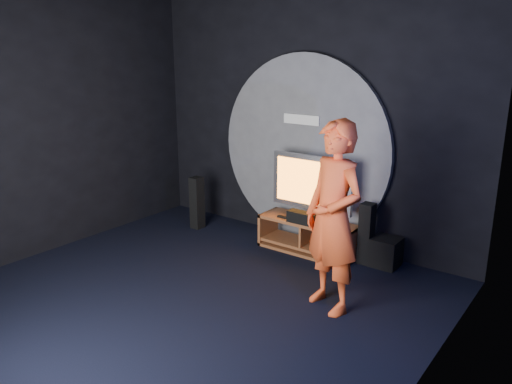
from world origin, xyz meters
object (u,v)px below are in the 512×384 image
Objects in this scene: media_console at (308,238)px; tv at (312,185)px; tower_speaker_left at (197,203)px; tower_speaker_right at (366,234)px; subwoofer at (386,252)px; player at (333,218)px.

tv reaches higher than media_console.
tv is 1.92m from tower_speaker_left.
tv is at bearing 7.92° from tower_speaker_left.
media_console is at bearing 5.83° from tower_speaker_left.
tower_speaker_left and tower_speaker_right have the same top height.
tv is 3.17× the size of subwoofer.
subwoofer is (1.02, 0.13, -0.74)m from tv.
tower_speaker_left is 3.02m from player.
tv is 1.55m from player.
player is at bearing -50.07° from media_console.
subwoofer is (0.24, 0.07, -0.21)m from tower_speaker_right.
tower_speaker_left reaches higher than media_console.
media_console is at bearing -170.50° from tower_speaker_right.
media_console is 0.73m from tv.
player is at bearing -81.69° from tower_speaker_right.
tv is 0.94m from tower_speaker_right.
subwoofer is 1.57m from player.
player is (0.97, -1.21, 0.08)m from tv.
tower_speaker_left is at bearing -172.27° from subwoofer.
media_console reaches higher than subwoofer.
tower_speaker_left is 2.63m from tower_speaker_right.
tower_speaker_left is 1.00× the size of tower_speaker_right.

